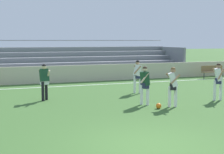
# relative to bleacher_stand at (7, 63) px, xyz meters

# --- Properties ---
(ground_plane) EXTENTS (160.00, 160.00, 0.00)m
(ground_plane) POSITION_rel_bleacher_stand_xyz_m (2.92, -16.09, -1.17)
(ground_plane) COLOR #3D662D
(field_line_sideline) EXTENTS (44.00, 0.12, 0.01)m
(field_line_sideline) POSITION_rel_bleacher_stand_xyz_m (2.92, -4.60, -1.17)
(field_line_sideline) COLOR white
(field_line_sideline) RESTS_ON ground
(sideline_wall) EXTENTS (48.00, 0.16, 1.10)m
(sideline_wall) POSITION_rel_bleacher_stand_xyz_m (2.92, -2.85, -0.63)
(sideline_wall) COLOR beige
(sideline_wall) RESTS_ON ground
(bleacher_stand) EXTENTS (26.16, 4.11, 2.74)m
(bleacher_stand) POSITION_rel_bleacher_stand_xyz_m (0.00, 0.00, 0.00)
(bleacher_stand) COLOR #B2B2B7
(bleacher_stand) RESTS_ON ground
(bench_near_wall_gap) EXTENTS (1.80, 0.40, 0.90)m
(bench_near_wall_gap) POSITION_rel_bleacher_stand_xyz_m (14.00, -4.07, -0.63)
(bench_near_wall_gap) COLOR olive
(bench_near_wall_gap) RESTS_ON ground
(player_white_on_ball) EXTENTS (0.51, 0.62, 1.64)m
(player_white_on_ball) POSITION_rel_bleacher_stand_xyz_m (6.03, -12.00, -0.20)
(player_white_on_ball) COLOR white
(player_white_on_ball) RESTS_ON ground
(player_dark_pressing_high) EXTENTS (0.60, 0.46, 1.64)m
(player_dark_pressing_high) POSITION_rel_bleacher_stand_xyz_m (5.14, -11.23, -0.20)
(player_dark_pressing_high) COLOR white
(player_dark_pressing_high) RESTS_ON ground
(player_dark_overlapping) EXTENTS (0.46, 0.65, 1.66)m
(player_dark_overlapping) POSITION_rel_bleacher_stand_xyz_m (1.30, -8.78, -0.19)
(player_dark_overlapping) COLOR black
(player_dark_overlapping) RESTS_ON ground
(player_white_wide_right) EXTENTS (0.58, 0.44, 1.70)m
(player_white_wide_right) POSITION_rel_bleacher_stand_xyz_m (6.10, -8.37, -0.16)
(player_white_wide_right) COLOR white
(player_white_wide_right) RESTS_ON ground
(player_white_trailing_run) EXTENTS (0.46, 0.61, 1.69)m
(player_white_trailing_run) POSITION_rel_bleacher_stand_xyz_m (8.71, -11.43, -0.16)
(player_white_trailing_run) COLOR white
(player_white_trailing_run) RESTS_ON ground
(soccer_ball) EXTENTS (0.22, 0.22, 0.22)m
(soccer_ball) POSITION_rel_bleacher_stand_xyz_m (5.34, -12.11, -1.06)
(soccer_ball) COLOR orange
(soccer_ball) RESTS_ON ground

